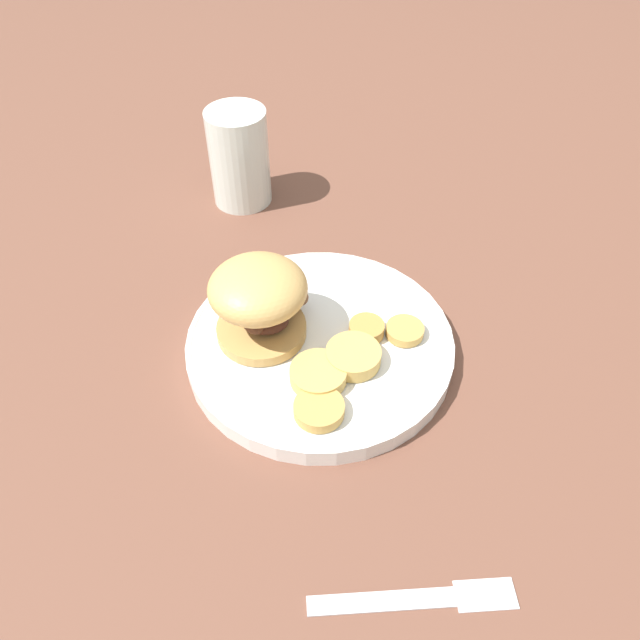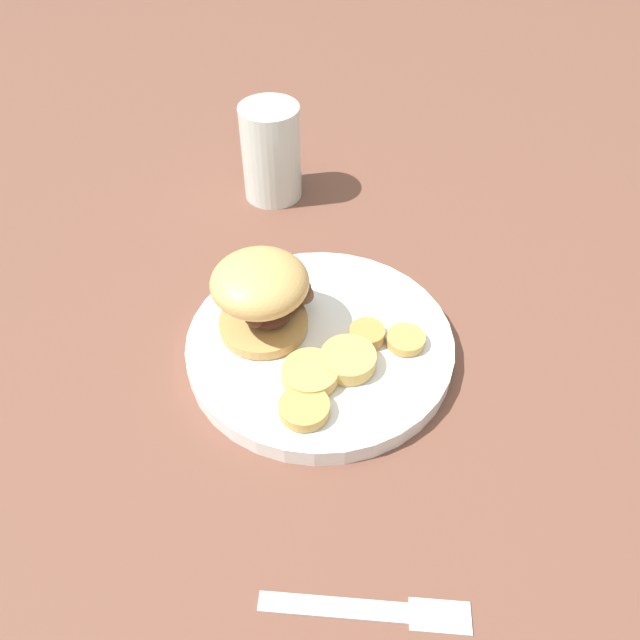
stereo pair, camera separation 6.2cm
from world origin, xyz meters
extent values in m
plane|color=brown|center=(0.00, 0.00, 0.00)|extent=(4.00, 4.00, 0.00)
cylinder|color=white|center=(0.00, 0.00, 0.01)|extent=(0.27, 0.27, 0.02)
torus|color=white|center=(0.00, 0.00, 0.02)|extent=(0.27, 0.27, 0.01)
cylinder|color=tan|center=(0.02, 0.06, 0.03)|extent=(0.09, 0.09, 0.01)
ellipsoid|color=#563323|center=(0.02, 0.07, 0.05)|extent=(0.04, 0.03, 0.02)
ellipsoid|color=#4C281E|center=(0.04, 0.03, 0.04)|extent=(0.06, 0.06, 0.02)
ellipsoid|color=#563323|center=(0.05, 0.03, 0.05)|extent=(0.07, 0.07, 0.01)
ellipsoid|color=#4C281E|center=(0.02, 0.05, 0.04)|extent=(0.03, 0.04, 0.01)
ellipsoid|color=brown|center=(0.05, 0.01, 0.04)|extent=(0.04, 0.04, 0.01)
ellipsoid|color=tan|center=(0.02, 0.06, 0.08)|extent=(0.10, 0.10, 0.05)
cylinder|color=tan|center=(-0.09, 0.03, 0.03)|extent=(0.05, 0.05, 0.01)
cylinder|color=tan|center=(-0.02, -0.08, 0.03)|extent=(0.04, 0.04, 0.01)
cylinder|color=tan|center=(-0.04, -0.02, 0.03)|extent=(0.05, 0.05, 0.02)
cylinder|color=#BC8942|center=(-0.01, -0.05, 0.03)|extent=(0.04, 0.04, 0.01)
cylinder|color=tan|center=(-0.05, 0.02, 0.03)|extent=(0.05, 0.05, 0.01)
cube|color=silver|center=(-0.26, 0.03, 0.00)|extent=(0.04, 0.11, 0.00)
cube|color=silver|center=(-0.28, -0.05, 0.00)|extent=(0.03, 0.05, 0.00)
cylinder|color=silver|center=(0.29, 0.02, 0.06)|extent=(0.08, 0.08, 0.13)
camera|label=1|loc=(-0.41, 0.13, 0.49)|focal=35.00mm
camera|label=2|loc=(-0.43, 0.07, 0.49)|focal=35.00mm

